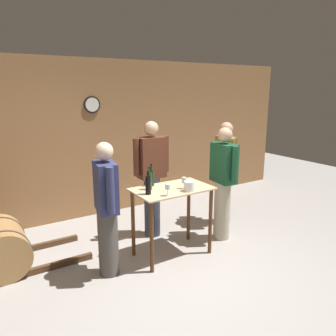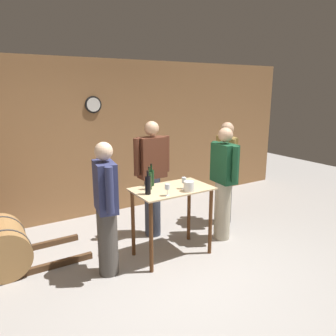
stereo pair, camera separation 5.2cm
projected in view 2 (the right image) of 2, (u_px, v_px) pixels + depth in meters
ground_plane at (181, 276)px, 3.95m from camera, size 14.00×14.00×0.00m
back_wall at (101, 139)px, 5.70m from camera, size 8.40×0.08×2.70m
tasting_table at (172, 203)px, 4.31m from camera, size 1.03×0.62×0.94m
wine_bottle_far_left at (148, 185)px, 4.00m from camera, size 0.07×0.07×0.30m
wine_bottle_left at (149, 180)px, 4.19m from camera, size 0.07×0.07×0.30m
wine_bottle_center at (151, 177)px, 4.35m from camera, size 0.07×0.07×0.30m
wine_glass_near_left at (167, 187)px, 3.94m from camera, size 0.06×0.06×0.15m
wine_glass_near_center at (184, 181)px, 4.22m from camera, size 0.06×0.06×0.15m
ice_bucket at (189, 186)px, 4.13m from camera, size 0.13×0.13×0.13m
person_host at (224, 182)px, 4.76m from camera, size 0.25×0.59×1.68m
person_visitor_with_scarf at (225, 171)px, 5.35m from camera, size 0.34×0.56×1.69m
person_visitor_bearded at (106, 207)px, 3.82m from camera, size 0.29×0.58×1.63m
person_visitor_near_door at (152, 177)px, 4.87m from camera, size 0.59×0.24×1.75m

